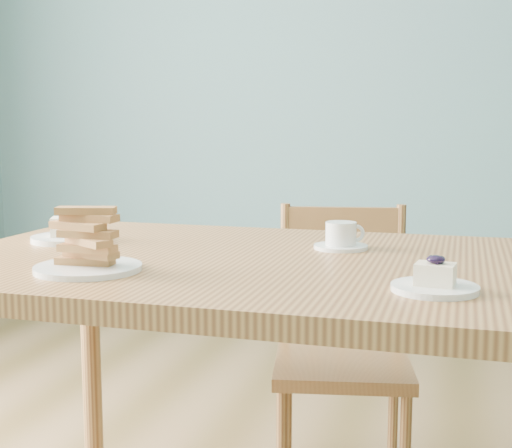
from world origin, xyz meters
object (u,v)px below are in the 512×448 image
(cheesecake_plate_far, at_px, (69,233))
(biscotti_plate, at_px, (88,249))
(coffee_cup, at_px, (341,237))
(dining_chair, at_px, (342,349))
(dining_table, at_px, (292,297))
(cheesecake_plate_near, at_px, (435,282))

(cheesecake_plate_far, distance_m, biscotti_plate, 0.38)
(coffee_cup, xyz_separation_m, biscotti_plate, (-0.42, -0.38, 0.02))
(biscotti_plate, bearing_deg, dining_chair, 66.10)
(dining_table, relative_size, cheesecake_plate_far, 8.39)
(cheesecake_plate_far, bearing_deg, dining_table, -7.82)
(cheesecake_plate_far, bearing_deg, cheesecake_plate_near, -18.64)
(cheesecake_plate_far, height_order, biscotti_plate, biscotti_plate)
(dining_table, distance_m, cheesecake_plate_far, 0.58)
(dining_chair, distance_m, coffee_cup, 0.59)
(cheesecake_plate_near, height_order, biscotti_plate, biscotti_plate)
(dining_chair, distance_m, cheesecake_plate_far, 0.87)
(cheesecake_plate_near, height_order, coffee_cup, same)
(dining_chair, height_order, cheesecake_plate_near, cheesecake_plate_near)
(cheesecake_plate_near, distance_m, cheesecake_plate_far, 0.91)
(dining_table, distance_m, biscotti_plate, 0.43)
(cheesecake_plate_far, bearing_deg, dining_chair, 41.16)
(dining_table, height_order, coffee_cup, coffee_cup)
(cheesecake_plate_near, xyz_separation_m, cheesecake_plate_far, (-0.86, 0.29, 0.00))
(cheesecake_plate_near, bearing_deg, coffee_cup, 120.72)
(cheesecake_plate_near, distance_m, coffee_cup, 0.43)
(coffee_cup, bearing_deg, cheesecake_plate_near, -81.45)
(dining_chair, relative_size, cheesecake_plate_near, 5.79)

